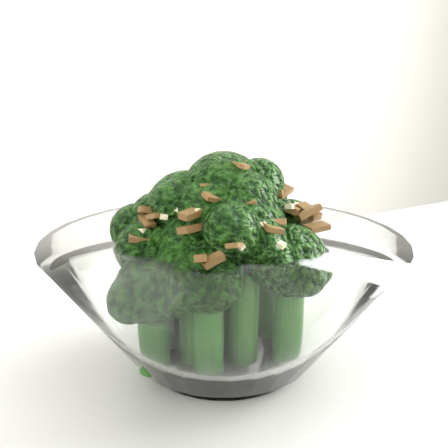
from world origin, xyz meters
name	(u,v)px	position (x,y,z in m)	size (l,w,h in m)	color
broccoli_dish	(223,284)	(-0.23, 0.10, 0.81)	(0.24, 0.24, 0.15)	white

